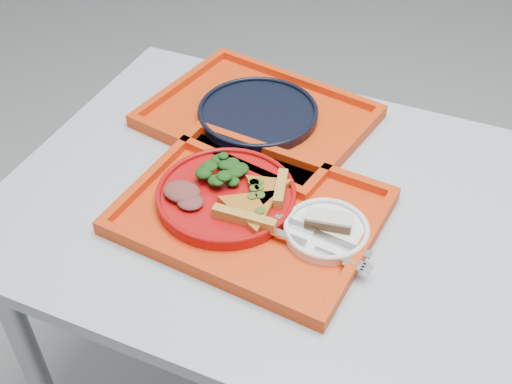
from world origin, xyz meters
TOP-DOWN VIEW (x-y plane):
  - table at (0.00, 0.00)m, footprint 1.60×0.80m
  - tray_main at (-0.31, -0.07)m, footprint 0.48×0.39m
  - tray_far at (-0.41, 0.21)m, footprint 0.51×0.43m
  - dinner_plate at (-0.36, -0.06)m, footprint 0.26×0.26m
  - side_plate at (-0.16, -0.07)m, footprint 0.15×0.15m
  - navy_plate at (-0.41, 0.21)m, footprint 0.26×0.26m
  - pizza_slice_a at (-0.30, -0.08)m, footprint 0.12×0.14m
  - pizza_slice_b at (-0.30, -0.02)m, footprint 0.12×0.11m
  - salad_heap at (-0.39, -0.02)m, footprint 0.09×0.08m
  - meat_portion at (-0.44, -0.10)m, footprint 0.07×0.06m
  - dessert_bar at (-0.16, -0.06)m, footprint 0.09×0.05m
  - knife at (-0.16, -0.09)m, footprint 0.19×0.04m
  - fork at (-0.17, -0.12)m, footprint 0.19×0.04m

SIDE VIEW (x-z plane):
  - table at x=0.00m, z-range 0.30..1.05m
  - tray_main at x=-0.31m, z-range 0.75..0.76m
  - tray_far at x=-0.41m, z-range 0.75..0.76m
  - side_plate at x=-0.16m, z-range 0.76..0.78m
  - navy_plate at x=-0.41m, z-range 0.76..0.78m
  - dinner_plate at x=-0.36m, z-range 0.76..0.78m
  - knife at x=-0.16m, z-range 0.78..0.78m
  - fork at x=-0.17m, z-range 0.78..0.78m
  - dessert_bar at x=-0.16m, z-range 0.78..0.80m
  - pizza_slice_a at x=-0.30m, z-range 0.78..0.80m
  - pizza_slice_b at x=-0.30m, z-range 0.78..0.80m
  - meat_portion at x=-0.44m, z-range 0.78..0.80m
  - salad_heap at x=-0.39m, z-range 0.78..0.82m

